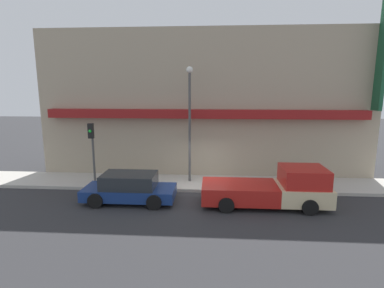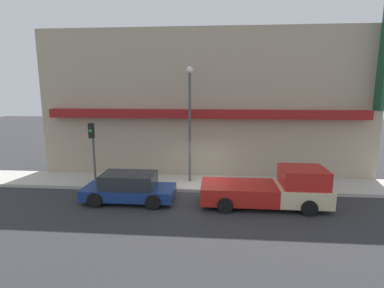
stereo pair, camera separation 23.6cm
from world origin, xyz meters
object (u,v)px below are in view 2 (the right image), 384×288
(fire_hydrant, at_px, (128,179))
(traffic_light, at_px, (93,142))
(pickup_truck, at_px, (273,189))
(parked_car, at_px, (129,188))
(street_lamp, at_px, (190,112))

(fire_hydrant, bearing_deg, traffic_light, 175.70)
(pickup_truck, bearing_deg, traffic_light, 164.75)
(parked_car, xyz_separation_m, street_lamp, (2.65, 2.88, 3.37))
(parked_car, distance_m, street_lamp, 5.16)
(pickup_truck, xyz_separation_m, traffic_light, (-9.31, 2.15, 1.67))
(street_lamp, relative_size, traffic_light, 1.90)
(fire_hydrant, bearing_deg, parked_car, -71.47)
(pickup_truck, relative_size, traffic_light, 1.72)
(street_lamp, bearing_deg, pickup_truck, -35.29)
(fire_hydrant, bearing_deg, pickup_truck, -15.19)
(parked_car, bearing_deg, fire_hydrant, 109.16)
(pickup_truck, relative_size, street_lamp, 0.91)
(pickup_truck, relative_size, fire_hydrant, 9.16)
(pickup_truck, height_order, fire_hydrant, pickup_truck)
(fire_hydrant, bearing_deg, street_lamp, 14.73)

